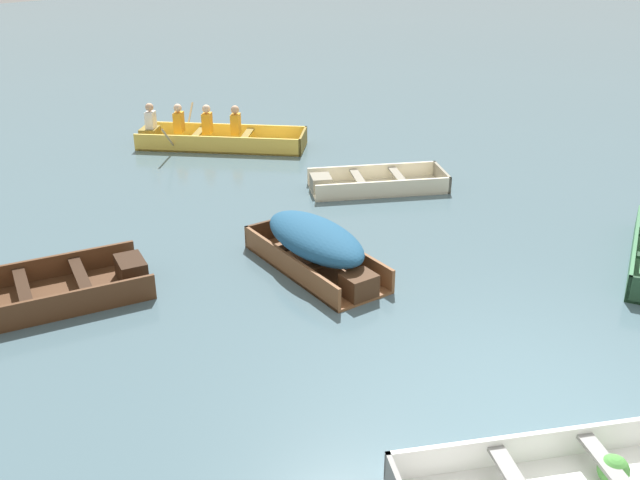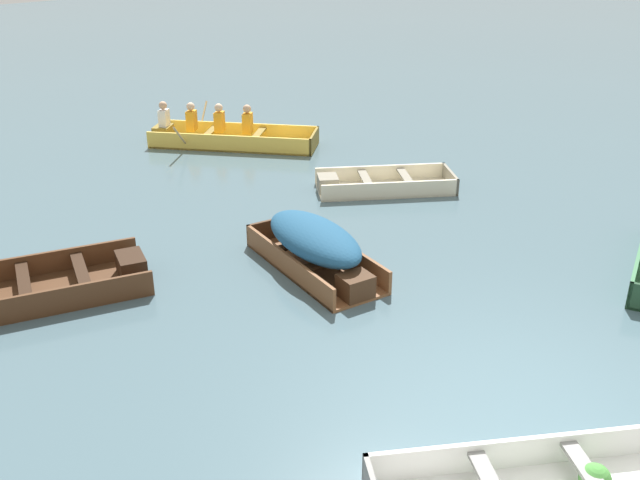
{
  "view_description": "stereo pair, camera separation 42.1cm",
  "coord_description": "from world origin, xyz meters",
  "px_view_note": "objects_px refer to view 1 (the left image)",
  "views": [
    {
      "loc": [
        -6.01,
        -2.68,
        4.74
      ],
      "look_at": [
        0.71,
        4.05,
        0.35
      ],
      "focal_mm": 40.0,
      "sensor_mm": 36.0,
      "label": 1
    },
    {
      "loc": [
        -5.7,
        -2.97,
        4.74
      ],
      "look_at": [
        0.71,
        4.05,
        0.35
      ],
      "focal_mm": 40.0,
      "sensor_mm": 36.0,
      "label": 2
    }
  ],
  "objects_px": {
    "skiff_dark_varnish_far_moored": "(64,288)",
    "rowboat_yellow_with_crew": "(210,136)",
    "skiff_cream_mid_moored": "(372,184)",
    "skiff_wooden_brown_near_moored": "(316,244)"
  },
  "relations": [
    {
      "from": "skiff_dark_varnish_far_moored",
      "to": "rowboat_yellow_with_crew",
      "type": "relative_size",
      "value": 0.77
    },
    {
      "from": "skiff_wooden_brown_near_moored",
      "to": "skiff_dark_varnish_far_moored",
      "type": "bearing_deg",
      "value": 148.4
    },
    {
      "from": "skiff_wooden_brown_near_moored",
      "to": "skiff_cream_mid_moored",
      "type": "xyz_separation_m",
      "value": [
        3.07,
        1.62,
        -0.3
      ]
    },
    {
      "from": "skiff_cream_mid_moored",
      "to": "skiff_wooden_brown_near_moored",
      "type": "bearing_deg",
      "value": -152.21
    },
    {
      "from": "skiff_cream_mid_moored",
      "to": "rowboat_yellow_with_crew",
      "type": "bearing_deg",
      "value": 96.54
    },
    {
      "from": "skiff_dark_varnish_far_moored",
      "to": "rowboat_yellow_with_crew",
      "type": "distance_m",
      "value": 6.9
    },
    {
      "from": "skiff_wooden_brown_near_moored",
      "to": "skiff_cream_mid_moored",
      "type": "distance_m",
      "value": 3.48
    },
    {
      "from": "skiff_cream_mid_moored",
      "to": "rowboat_yellow_with_crew",
      "type": "xyz_separation_m",
      "value": [
        -0.5,
        4.32,
        0.12
      ]
    },
    {
      "from": "skiff_dark_varnish_far_moored",
      "to": "rowboat_yellow_with_crew",
      "type": "bearing_deg",
      "value": 36.49
    },
    {
      "from": "skiff_wooden_brown_near_moored",
      "to": "rowboat_yellow_with_crew",
      "type": "distance_m",
      "value": 6.47
    }
  ]
}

